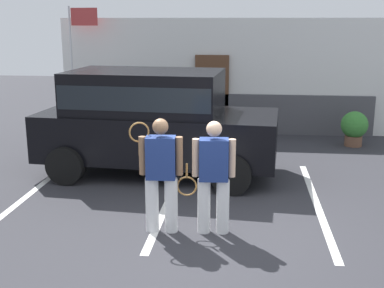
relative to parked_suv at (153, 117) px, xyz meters
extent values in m
plane|color=#2D2D33|center=(1.33, -2.89, -1.15)|extent=(40.00, 40.00, 0.00)
cube|color=silver|center=(-1.97, -1.39, -1.14)|extent=(0.12, 4.40, 0.01)
cube|color=silver|center=(0.53, -1.39, -1.14)|extent=(0.12, 4.40, 0.01)
cube|color=silver|center=(3.03, -1.39, -1.14)|extent=(0.12, 4.40, 0.01)
cube|color=white|center=(1.33, 4.06, 0.38)|extent=(9.11, 0.30, 3.05)
cube|color=#4C4C51|center=(1.33, 3.86, -0.61)|extent=(7.65, 0.10, 1.07)
cube|color=brown|center=(0.88, 3.84, -0.10)|extent=(0.90, 0.06, 2.10)
cube|color=black|center=(0.11, -0.01, -0.35)|extent=(4.73, 2.24, 0.90)
cube|color=black|center=(-0.14, 0.01, 0.50)|extent=(3.02, 1.97, 0.80)
cube|color=black|center=(-0.14, 0.01, 0.48)|extent=(2.97, 1.99, 0.44)
cylinder|color=black|center=(1.72, 0.82, -0.79)|extent=(0.74, 0.31, 0.72)
cylinder|color=black|center=(1.58, -1.07, -0.79)|extent=(0.74, 0.31, 0.72)
cylinder|color=black|center=(-1.37, 1.06, -0.79)|extent=(0.74, 0.31, 0.72)
cylinder|color=black|center=(-1.51, -0.84, -0.79)|extent=(0.74, 0.31, 0.72)
cylinder|color=white|center=(0.77, -2.77, -0.74)|extent=(0.19, 0.19, 0.81)
cylinder|color=white|center=(0.49, -2.78, -0.74)|extent=(0.19, 0.19, 0.81)
cube|color=navy|center=(0.63, -2.78, -0.03)|extent=(0.43, 0.28, 0.60)
sphere|color=#8C6647|center=(0.63, -2.78, 0.41)|extent=(0.22, 0.22, 0.22)
cylinder|color=#8C6647|center=(0.89, -2.76, -0.01)|extent=(0.10, 0.10, 0.55)
cylinder|color=#8C6647|center=(0.37, -2.79, -0.01)|extent=(0.10, 0.10, 0.55)
torus|color=olive|center=(0.32, -2.75, 0.32)|extent=(0.28, 0.13, 0.29)
cylinder|color=olive|center=(0.32, -2.75, 0.08)|extent=(0.03, 0.03, 0.20)
cylinder|color=white|center=(1.51, -2.72, -0.75)|extent=(0.19, 0.19, 0.80)
cylinder|color=white|center=(1.24, -2.74, -0.75)|extent=(0.19, 0.19, 0.80)
cube|color=navy|center=(1.38, -2.73, -0.05)|extent=(0.42, 0.28, 0.59)
sphere|color=beige|center=(1.38, -2.73, 0.39)|extent=(0.22, 0.22, 0.22)
cylinder|color=beige|center=(1.63, -2.72, -0.03)|extent=(0.10, 0.10, 0.54)
cylinder|color=beige|center=(1.12, -2.75, -0.03)|extent=(0.10, 0.10, 0.54)
torus|color=olive|center=(0.99, -2.71, -0.47)|extent=(0.37, 0.05, 0.37)
cylinder|color=olive|center=(0.99, -2.71, -0.23)|extent=(0.03, 0.03, 0.20)
cylinder|color=brown|center=(4.44, 2.75, -1.02)|extent=(0.42, 0.42, 0.25)
sphere|color=#387F33|center=(4.44, 2.75, -0.62)|extent=(0.65, 0.65, 0.65)
cylinder|color=silver|center=(-2.85, 3.56, 0.53)|extent=(0.05, 0.05, 3.36)
cube|color=#B23838|center=(-2.45, 3.56, 1.94)|extent=(0.74, 0.13, 0.45)
camera|label=1|loc=(1.80, -9.45, 1.85)|focal=46.65mm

